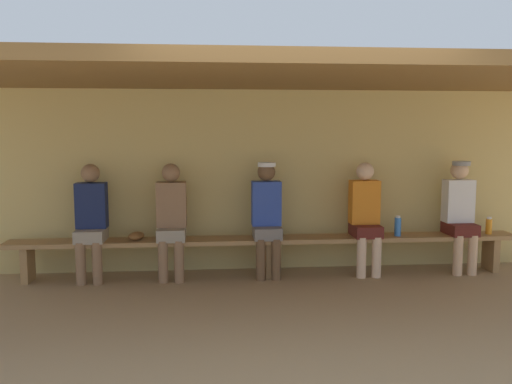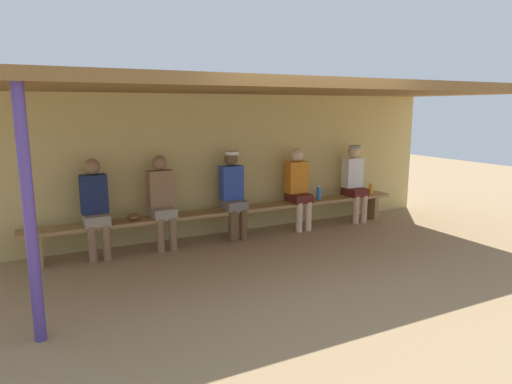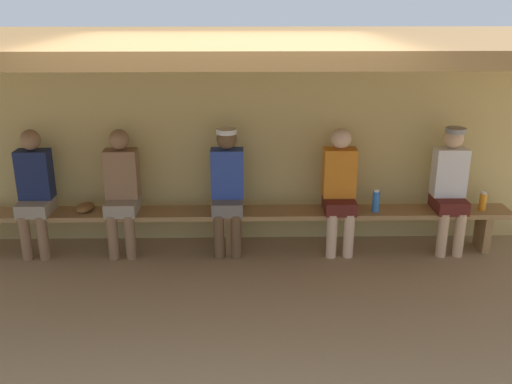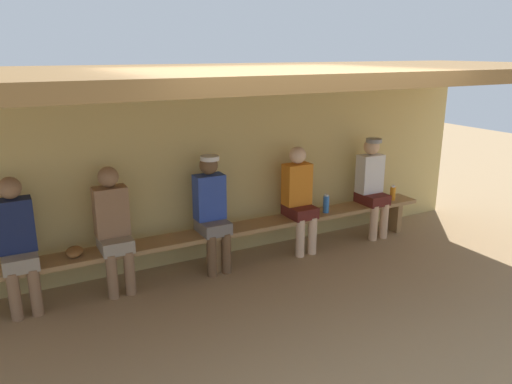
% 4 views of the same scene
% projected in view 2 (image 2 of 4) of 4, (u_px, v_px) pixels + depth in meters
% --- Properties ---
extents(ground_plane, '(24.00, 24.00, 0.00)m').
position_uv_depth(ground_plane, '(285.00, 268.00, 5.71)').
color(ground_plane, '#9E7F59').
extents(back_wall, '(8.00, 0.20, 2.20)m').
position_uv_depth(back_wall, '(222.00, 164.00, 7.25)').
color(back_wall, tan).
rests_on(back_wall, ground).
extents(dugout_roof, '(8.00, 2.80, 0.12)m').
position_uv_depth(dugout_roof, '(260.00, 87.00, 5.90)').
color(dugout_roof, brown).
rests_on(dugout_roof, back_wall).
extents(support_post, '(0.10, 0.10, 2.20)m').
position_uv_depth(support_post, '(30.00, 218.00, 3.75)').
color(support_post, '#4C388C').
rests_on(support_post, ground).
extents(bench, '(6.00, 0.36, 0.46)m').
position_uv_depth(bench, '(234.00, 213.00, 6.99)').
color(bench, '#9E7547').
rests_on(bench, ground).
extents(player_shirtless_tan, '(0.34, 0.42, 1.34)m').
position_uv_depth(player_shirtless_tan, '(95.00, 204.00, 6.01)').
color(player_shirtless_tan, gray).
rests_on(player_shirtless_tan, ground).
extents(player_with_sunglasses, '(0.34, 0.42, 1.34)m').
position_uv_depth(player_with_sunglasses, '(233.00, 191.00, 6.92)').
color(player_with_sunglasses, slate).
rests_on(player_with_sunglasses, ground).
extents(player_in_white, '(0.34, 0.42, 1.34)m').
position_uv_depth(player_in_white, '(162.00, 198.00, 6.42)').
color(player_in_white, gray).
rests_on(player_in_white, ground).
extents(player_middle, '(0.34, 0.42, 1.34)m').
position_uv_depth(player_middle, '(298.00, 186.00, 7.45)').
color(player_middle, '#591E19').
rests_on(player_middle, ground).
extents(player_in_red, '(0.34, 0.42, 1.34)m').
position_uv_depth(player_in_red, '(354.00, 179.00, 7.97)').
color(player_in_red, '#591E19').
rests_on(player_in_red, ground).
extents(water_bottle_blue, '(0.08, 0.08, 0.24)m').
position_uv_depth(water_bottle_blue, '(319.00, 193.00, 7.61)').
color(water_bottle_blue, blue).
rests_on(water_bottle_blue, bench).
extents(water_bottle_green, '(0.07, 0.07, 0.21)m').
position_uv_depth(water_bottle_green, '(371.00, 189.00, 8.14)').
color(water_bottle_green, orange).
rests_on(water_bottle_green, bench).
extents(baseball_glove_tan, '(0.23, 0.28, 0.09)m').
position_uv_depth(baseball_glove_tan, '(134.00, 216.00, 6.29)').
color(baseball_glove_tan, brown).
rests_on(baseball_glove_tan, bench).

